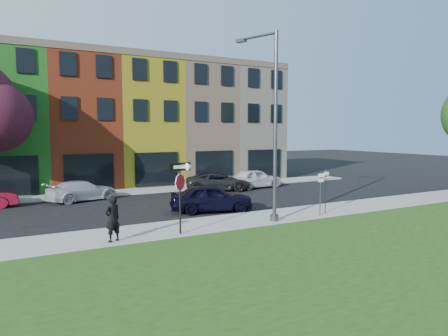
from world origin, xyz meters
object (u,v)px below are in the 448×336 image
man (113,219)px  street_lamp (272,127)px  stop_sign (180,183)px  sedan_near (211,198)px

man → street_lamp: street_lamp is taller
street_lamp → man: bearing=161.6°
stop_sign → man: (-2.75, 0.15, -1.23)m
man → sedan_near: 7.35m
stop_sign → street_lamp: street_lamp is taller
stop_sign → sedan_near: stop_sign is taller
stop_sign → man: bearing=163.5°
sedan_near → man: bearing=137.8°
man → street_lamp: size_ratio=0.20×
man → stop_sign: bearing=153.1°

